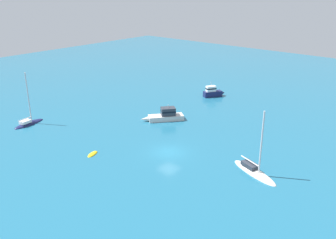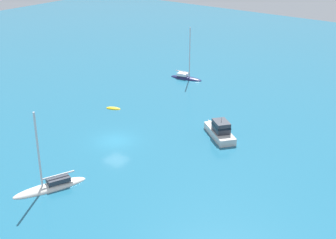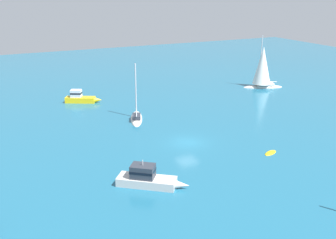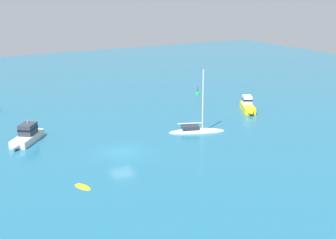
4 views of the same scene
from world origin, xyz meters
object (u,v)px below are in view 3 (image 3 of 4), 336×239
(rib, at_px, (270,153))
(powerboat, at_px, (148,178))
(sloop, at_px, (263,69))
(sloop_1, at_px, (136,118))
(launch, at_px, (81,98))

(rib, bearing_deg, powerboat, -16.62)
(sloop, xyz_separation_m, sloop_1, (-28.22, -7.61, -3.41))
(powerboat, xyz_separation_m, sloop_1, (6.51, 19.50, -0.60))
(launch, relative_size, powerboat, 0.91)
(sloop, xyz_separation_m, launch, (-33.22, 4.52, -2.82))
(rib, bearing_deg, launch, -85.78)
(sloop_1, bearing_deg, launch, 43.67)
(launch, xyz_separation_m, sloop_1, (5.00, -12.12, -0.59))
(powerboat, height_order, sloop_1, sloop_1)
(rib, distance_m, powerboat, 15.84)
(rib, bearing_deg, sloop_1, -84.06)
(sloop, relative_size, sloop_1, 1.21)
(sloop, xyz_separation_m, powerboat, (-34.73, -27.10, -2.81))
(launch, bearing_deg, rib, -36.80)
(powerboat, bearing_deg, sloop, 75.81)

